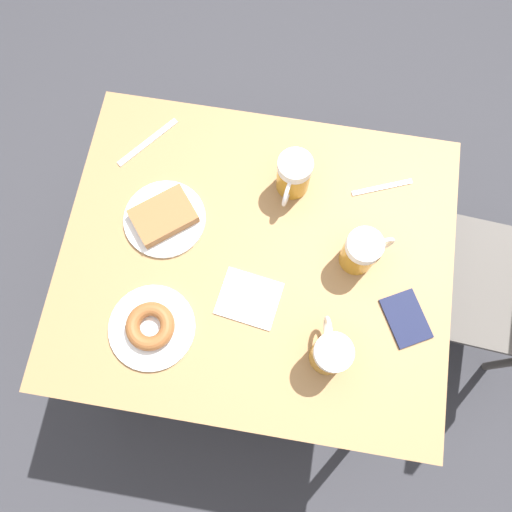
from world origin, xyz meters
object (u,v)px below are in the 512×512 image
beer_mug_left (293,176)px  passport_near_edge (406,318)px  napkin_folded (249,298)px  plate_with_cake (164,217)px  beer_mug_right (362,251)px  beer_mug_center (330,353)px  fork (382,187)px  knife (148,142)px  plate_with_donut (151,327)px

beer_mug_left → passport_near_edge: bearing=46.9°
beer_mug_left → napkin_folded: bearing=-10.7°
plate_with_cake → beer_mug_right: size_ratio=1.67×
beer_mug_right → passport_near_edge: bearing=45.4°
beer_mug_left → beer_mug_center: same height
fork → knife: (-0.03, -0.63, -0.00)m
plate_with_donut → knife: 0.50m
knife → napkin_folded: bearing=42.1°
beer_mug_center → knife: size_ratio=0.78×
beer_mug_left → knife: (-0.06, -0.40, -0.06)m
fork → napkin_folded: bearing=-40.0°
fork → plate_with_cake: bearing=-71.6°
plate_with_donut → knife: plate_with_donut is taller
plate_with_cake → napkin_folded: bearing=55.9°
beer_mug_center → beer_mug_right: same height
plate_with_donut → beer_mug_center: 0.42m
beer_mug_center → knife: (-0.48, -0.54, -0.06)m
fork → passport_near_edge: passport_near_edge is taller
plate_with_cake → knife: bearing=-155.9°
beer_mug_right → fork: size_ratio=0.81×
plate_with_cake → plate_with_donut: size_ratio=1.01×
plate_with_donut → napkin_folded: size_ratio=1.30×
knife → plate_with_cake: bearing=24.1°
napkin_folded → passport_near_edge: bearing=92.0°
beer_mug_center → beer_mug_right: (-0.25, 0.04, 0.00)m
plate_with_donut → knife: bearing=-165.8°
plate_with_cake → fork: plate_with_cake is taller
fork → knife: bearing=-92.6°
plate_with_donut → napkin_folded: (-0.11, 0.22, -0.01)m
passport_near_edge → plate_with_cake: bearing=-103.8°
napkin_folded → fork: same height
plate_with_cake → knife: 0.23m
beer_mug_center → fork: (-0.45, 0.09, -0.06)m
plate_with_donut → knife: (-0.48, -0.12, -0.01)m
passport_near_edge → beer_mug_right: bearing=-134.6°
knife → beer_mug_center: bearing=48.4°
beer_mug_left → napkin_folded: (0.31, -0.06, -0.06)m
napkin_folded → fork: size_ratio=1.03×
beer_mug_left → beer_mug_center: size_ratio=1.01×
napkin_folded → passport_near_edge: size_ratio=1.04×
knife → beer_mug_right: bearing=68.5°
napkin_folded → knife: 0.51m
plate_with_cake → plate_with_donut: bearing=6.1°
plate_with_cake → passport_near_edge: size_ratio=1.37×
beer_mug_center → knife: 0.73m
fork → passport_near_edge: 0.35m
beer_mug_center → passport_near_edge: 0.22m
plate_with_cake → knife: plate_with_cake is taller
plate_with_donut → beer_mug_right: 0.53m
napkin_folded → knife: (-0.38, -0.34, -0.00)m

